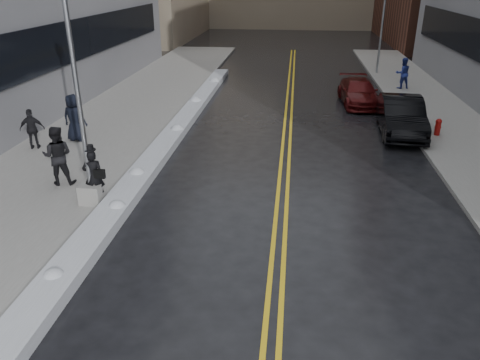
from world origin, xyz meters
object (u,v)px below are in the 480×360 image
(pedestrian_east, at_px, (403,73))
(car_black, at_px, (401,116))
(traffic_signal, at_px, (382,25))
(car_maroon, at_px, (359,92))
(pedestrian_d, at_px, (32,129))
(pedestrian_fedora, at_px, (94,176))
(lamppost, at_px, (83,128))
(pedestrian_b, at_px, (58,156))
(pedestrian_c, at_px, (74,118))
(fire_hydrant, at_px, (438,126))

(pedestrian_east, distance_m, car_black, 8.84)
(traffic_signal, height_order, car_maroon, traffic_signal)
(traffic_signal, bearing_deg, pedestrian_d, -132.30)
(pedestrian_fedora, height_order, car_maroon, pedestrian_fedora)
(pedestrian_d, bearing_deg, lamppost, 116.60)
(lamppost, xyz_separation_m, car_black, (10.80, 8.47, -1.72))
(traffic_signal, relative_size, car_black, 1.21)
(pedestrian_b, height_order, pedestrian_c, pedestrian_b)
(pedestrian_east, relative_size, car_maroon, 0.40)
(lamppost, height_order, pedestrian_fedora, lamppost)
(pedestrian_d, distance_m, pedestrian_east, 21.06)
(pedestrian_east, bearing_deg, pedestrian_c, 21.32)
(lamppost, distance_m, pedestrian_b, 2.44)
(pedestrian_b, bearing_deg, pedestrian_c, -83.53)
(traffic_signal, distance_m, pedestrian_c, 22.26)
(pedestrian_d, bearing_deg, fire_hydrant, 174.93)
(pedestrian_d, relative_size, car_maroon, 0.35)
(fire_hydrant, xyz_separation_m, pedestrian_fedora, (-12.20, -7.94, 0.44))
(traffic_signal, distance_m, pedestrian_fedora, 24.98)
(fire_hydrant, height_order, car_black, car_black)
(pedestrian_fedora, height_order, pedestrian_d, pedestrian_fedora)
(lamppost, height_order, fire_hydrant, lamppost)
(pedestrian_c, height_order, pedestrian_d, pedestrian_c)
(lamppost, relative_size, traffic_signal, 1.27)
(pedestrian_c, relative_size, car_black, 0.40)
(car_black, bearing_deg, pedestrian_c, -164.45)
(pedestrian_fedora, xyz_separation_m, pedestrian_east, (12.43, 17.07, 0.08))
(pedestrian_c, height_order, car_maroon, pedestrian_c)
(pedestrian_d, relative_size, pedestrian_east, 0.88)
(fire_hydrant, height_order, pedestrian_b, pedestrian_b)
(pedestrian_b, bearing_deg, car_maroon, -143.67)
(pedestrian_c, bearing_deg, car_black, -164.46)
(fire_hydrant, distance_m, traffic_signal, 14.30)
(pedestrian_b, height_order, pedestrian_east, pedestrian_b)
(pedestrian_c, height_order, pedestrian_east, pedestrian_c)
(pedestrian_fedora, distance_m, pedestrian_d, 6.12)
(pedestrian_fedora, bearing_deg, pedestrian_b, -50.19)
(traffic_signal, bearing_deg, pedestrian_b, -122.80)
(pedestrian_east, bearing_deg, pedestrian_b, 32.89)
(traffic_signal, bearing_deg, fire_hydrant, -87.95)
(fire_hydrant, xyz_separation_m, traffic_signal, (-0.50, 14.00, 2.85))
(traffic_signal, relative_size, pedestrian_fedora, 3.57)
(car_black, height_order, car_maroon, car_black)
(pedestrian_east, relative_size, car_black, 0.37)
(fire_hydrant, distance_m, pedestrian_c, 15.50)
(car_maroon, bearing_deg, pedestrian_b, -135.63)
(pedestrian_c, bearing_deg, pedestrian_fedora, 122.92)
(traffic_signal, distance_m, pedestrian_d, 23.95)
(pedestrian_b, bearing_deg, pedestrian_east, -143.12)
(pedestrian_c, distance_m, car_black, 14.10)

